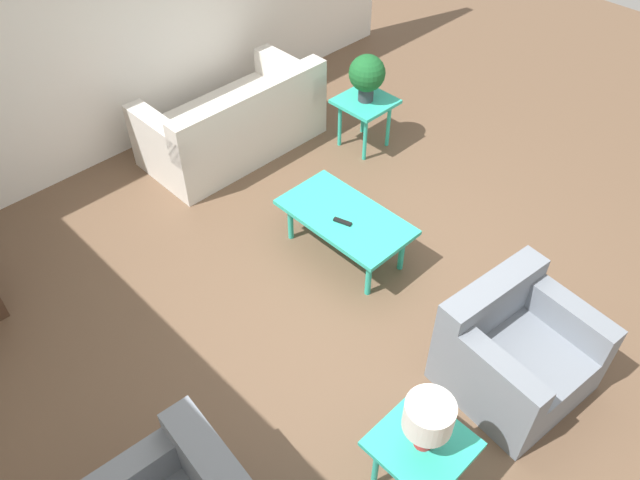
{
  "coord_description": "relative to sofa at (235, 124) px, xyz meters",
  "views": [
    {
      "loc": [
        -2.37,
        2.61,
        3.94
      ],
      "look_at": [
        0.15,
        0.16,
        0.55
      ],
      "focal_mm": 35.0,
      "sensor_mm": 36.0,
      "label": 1
    }
  ],
  "objects": [
    {
      "name": "coffee_table",
      "position": [
        -1.88,
        0.3,
        0.08
      ],
      "size": [
        1.15,
        0.62,
        0.44
      ],
      "color": "#2DB79E",
      "rests_on": "ground_plane"
    },
    {
      "name": "armchair",
      "position": [
        -3.63,
        0.39,
        0.0
      ],
      "size": [
        0.96,
        1.01,
        0.81
      ],
      "rotation": [
        0.0,
        0.0,
        -1.68
      ],
      "color": "slate",
      "rests_on": "ground_plane"
    },
    {
      "name": "wall_right",
      "position": [
        0.88,
        0.59,
        1.03
      ],
      "size": [
        0.12,
        7.2,
        2.7
      ],
      "color": "white",
      "rests_on": "ground_plane"
    },
    {
      "name": "ground_plane",
      "position": [
        -2.18,
        0.59,
        -0.32
      ],
      "size": [
        14.0,
        14.0,
        0.0
      ],
      "primitive_type": "plane",
      "color": "brown"
    },
    {
      "name": "side_table_lamp",
      "position": [
        -3.68,
        1.51,
        0.15
      ],
      "size": [
        0.54,
        0.54,
        0.55
      ],
      "color": "#2DB79E",
      "rests_on": "ground_plane"
    },
    {
      "name": "remote_control",
      "position": [
        -1.93,
        0.39,
        0.13
      ],
      "size": [
        0.16,
        0.09,
        0.02
      ],
      "color": "black",
      "rests_on": "coffee_table"
    },
    {
      "name": "sofa",
      "position": [
        0.0,
        0.0,
        0.0
      ],
      "size": [
        0.94,
        1.86,
        0.85
      ],
      "rotation": [
        0.0,
        0.0,
        1.57
      ],
      "color": "silver",
      "rests_on": "ground_plane"
    },
    {
      "name": "table_lamp",
      "position": [
        -3.68,
        1.51,
        0.51
      ],
      "size": [
        0.29,
        0.29,
        0.4
      ],
      "color": "red",
      "rests_on": "side_table_lamp"
    },
    {
      "name": "side_table_plant",
      "position": [
        -0.88,
        -1.02,
        0.15
      ],
      "size": [
        0.54,
        0.54,
        0.55
      ],
      "color": "#2DB79E",
      "rests_on": "ground_plane"
    },
    {
      "name": "potted_plant",
      "position": [
        -0.88,
        -1.02,
        0.53
      ],
      "size": [
        0.37,
        0.37,
        0.49
      ],
      "color": "#333338",
      "rests_on": "side_table_plant"
    }
  ]
}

